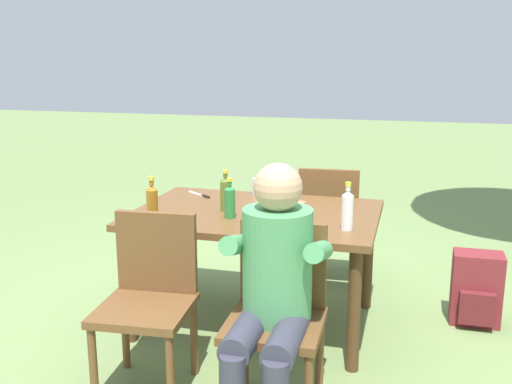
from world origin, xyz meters
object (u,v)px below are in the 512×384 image
chair_near_left (150,292)px  dining_table (256,225)px  chair_far_right (329,218)px  bottle_amber (152,204)px  bottle_green (230,201)px  table_knife (201,195)px  cup_white (280,197)px  chair_near_right (278,307)px  bottle_clear (347,209)px  cup_steel (295,202)px  cup_terracotta (299,210)px  bottle_olive (226,193)px  backpack_by_near_side (476,290)px  person_in_white_shirt (273,282)px  cup_glass (258,186)px

chair_near_left → dining_table: bearing=67.4°
chair_far_right → bottle_amber: bottle_amber is taller
bottle_green → table_knife: size_ratio=1.14×
cup_white → chair_near_right: bearing=-77.3°
bottle_clear → bottle_green: 0.68m
cup_white → cup_steel: bearing=-41.7°
dining_table → table_knife: size_ratio=7.06×
dining_table → cup_terracotta: bearing=-16.5°
bottle_olive → bottle_green: bearing=-63.4°
cup_steel → backpack_by_near_side: 1.26m
person_in_white_shirt → bottle_olive: size_ratio=4.70×
chair_near_left → bottle_clear: bottle_clear is taller
cup_terracotta → table_knife: size_ratio=0.47×
chair_far_right → dining_table: bearing=-112.5°
bottle_olive → backpack_by_near_side: bearing=14.2°
bottle_green → person_in_white_shirt: bearing=-59.3°
person_in_white_shirt → chair_near_left: bearing=170.6°
table_knife → backpack_by_near_side: size_ratio=0.45×
dining_table → bottle_olive: (-0.18, -0.03, 0.20)m
cup_glass → table_knife: bearing=-159.5°
dining_table → cup_white: size_ratio=14.42×
person_in_white_shirt → bottle_clear: (0.25, 0.67, 0.18)m
chair_near_right → cup_steel: chair_near_right is taller
chair_near_right → table_knife: (-0.79, 1.10, 0.24)m
chair_near_right → bottle_olive: 0.98m
chair_near_right → cup_steel: bearing=96.8°
chair_near_right → bottle_clear: bottle_clear is taller
cup_terracotta → table_knife: 0.84m
bottle_amber → bottle_clear: 1.07m
cup_glass → chair_near_right: bearing=-70.9°
bottle_olive → table_knife: bearing=131.0°
chair_near_left → bottle_amber: 0.54m
bottle_clear → person_in_white_shirt: bearing=-110.1°
cup_terracotta → cup_steel: bearing=109.5°
chair_near_right → bottle_green: size_ratio=3.73×
dining_table → chair_far_right: 0.88m
bottle_clear → cup_glass: bottle_clear is taller
bottle_green → backpack_by_near_side: (1.43, 0.53, -0.60)m
bottle_green → backpack_by_near_side: bearing=20.3°
chair_near_right → cup_terracotta: size_ratio=8.95×
cup_terracotta → chair_far_right: bearing=86.7°
chair_near_left → bottle_amber: bottle_amber is taller
bottle_clear → cup_white: size_ratio=2.61×
cup_white → cup_glass: 0.31m
table_knife → backpack_by_near_side: table_knife is taller
dining_table → cup_white: cup_white is taller
bottle_amber → cup_terracotta: bottle_amber is taller
table_knife → cup_steel: bearing=-16.8°
person_in_white_shirt → cup_white: 1.13m
bottle_olive → bottle_clear: (0.75, -0.21, 0.00)m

